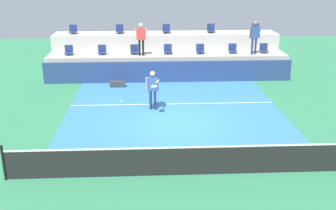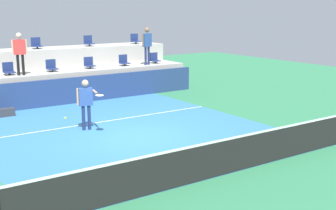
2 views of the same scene
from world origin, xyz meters
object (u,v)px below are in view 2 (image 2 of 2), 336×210
object	(u,v)px
stadium_chair_upper_center	(36,44)
stadium_chair_upper_far_right	(135,40)
stadium_chair_lower_mid_left	(9,70)
stadium_chair_lower_right	(124,61)
stadium_chair_lower_far_right	(155,59)
spectator_in_grey	(20,50)
spectator_in_white	(147,42)
tennis_player	(86,100)
stadium_chair_lower_center	(52,67)
stadium_chair_lower_mid_right	(89,64)
tennis_ball	(65,118)
equipment_bag	(4,113)
stadium_chair_upper_right	(89,42)

from	to	relation	value
stadium_chair_upper_center	stadium_chair_upper_far_right	bearing A→B (deg)	0.00
stadium_chair_lower_mid_left	stadium_chair_lower_right	world-z (taller)	same
stadium_chair_lower_right	stadium_chair_lower_far_right	size ratio (longest dim) A/B	1.00
spectator_in_grey	spectator_in_white	xyz separation A→B (m)	(6.09, 0.00, 0.05)
stadium_chair_upper_far_right	tennis_player	world-z (taller)	stadium_chair_upper_far_right
stadium_chair_lower_center	tennis_player	world-z (taller)	stadium_chair_lower_center
stadium_chair_lower_center	tennis_player	bearing A→B (deg)	-99.42
stadium_chair_lower_mid_right	stadium_chair_upper_far_right	xyz separation A→B (m)	(3.49, 1.80, 0.85)
stadium_chair_lower_center	tennis_ball	distance (m)	7.13
stadium_chair_lower_mid_right	tennis_player	bearing A→B (deg)	-116.03
spectator_in_white	stadium_chair_upper_far_right	bearing A→B (deg)	73.97
stadium_chair_lower_far_right	stadium_chair_upper_far_right	bearing A→B (deg)	91.58
stadium_chair_lower_far_right	equipment_bag	xyz separation A→B (m)	(-7.99, -2.03, -1.31)
tennis_ball	spectator_in_grey	bearing A→B (deg)	83.63
spectator_in_grey	stadium_chair_lower_right	bearing A→B (deg)	4.37
stadium_chair_lower_right	stadium_chair_upper_far_right	world-z (taller)	stadium_chair_upper_far_right
stadium_chair_lower_right	tennis_player	bearing A→B (deg)	-129.13
stadium_chair_upper_far_right	tennis_ball	distance (m)	11.44
stadium_chair_lower_far_right	spectator_in_white	distance (m)	1.17
tennis_player	equipment_bag	bearing A→B (deg)	116.53
spectator_in_grey	stadium_chair_lower_mid_right	bearing A→B (deg)	6.79
stadium_chair_lower_mid_left	stadium_chair_lower_mid_right	world-z (taller)	same
equipment_bag	stadium_chair_upper_far_right	bearing A→B (deg)	25.75
stadium_chair_lower_far_right	stadium_chair_upper_far_right	xyz separation A→B (m)	(-0.05, 1.80, 0.85)
stadium_chair_lower_center	spectator_in_grey	size ratio (longest dim) A/B	0.30
stadium_chair_lower_mid_left	spectator_in_white	size ratio (longest dim) A/B	0.29
stadium_chair_lower_mid_left	equipment_bag	world-z (taller)	stadium_chair_lower_mid_left
stadium_chair_lower_mid_right	stadium_chair_upper_far_right	world-z (taller)	stadium_chair_upper_far_right
stadium_chair_upper_right	spectator_in_white	distance (m)	2.98
stadium_chair_lower_center	spectator_in_grey	bearing A→B (deg)	-165.09
stadium_chair_lower_far_right	tennis_player	world-z (taller)	stadium_chair_lower_far_right
stadium_chair_lower_mid_right	stadium_chair_upper_far_right	bearing A→B (deg)	27.28
spectator_in_white	tennis_ball	distance (m)	9.45
tennis_ball	stadium_chair_lower_right	bearing A→B (deg)	49.74
stadium_chair_lower_center	stadium_chair_upper_far_right	bearing A→B (deg)	18.85
stadium_chair_upper_far_right	tennis_ball	size ratio (longest dim) A/B	7.65
stadium_chair_upper_center	stadium_chair_upper_far_right	xyz separation A→B (m)	(5.28, 0.00, 0.00)
stadium_chair_lower_mid_left	equipment_bag	bearing A→B (deg)	-112.35
stadium_chair_lower_mid_left	stadium_chair_lower_center	world-z (taller)	same
stadium_chair_lower_far_right	equipment_bag	distance (m)	8.34
stadium_chair_upper_right	spectator_in_grey	world-z (taller)	spectator_in_grey
stadium_chair_lower_far_right	tennis_ball	xyz separation A→B (m)	(-7.48, -6.77, -0.64)
stadium_chair_upper_center	tennis_ball	size ratio (longest dim) A/B	7.65
stadium_chair_upper_right	spectator_in_white	size ratio (longest dim) A/B	0.29
stadium_chair_upper_right	stadium_chair_lower_mid_left	bearing A→B (deg)	-157.97
stadium_chair_upper_center	equipment_bag	bearing A→B (deg)	-124.80
stadium_chair_upper_right	equipment_bag	bearing A→B (deg)	-144.07
tennis_player	equipment_bag	xyz separation A→B (m)	(-1.75, 3.50, -0.88)
stadium_chair_upper_center	tennis_player	distance (m)	7.49
stadium_chair_lower_far_right	tennis_ball	size ratio (longest dim) A/B	7.65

